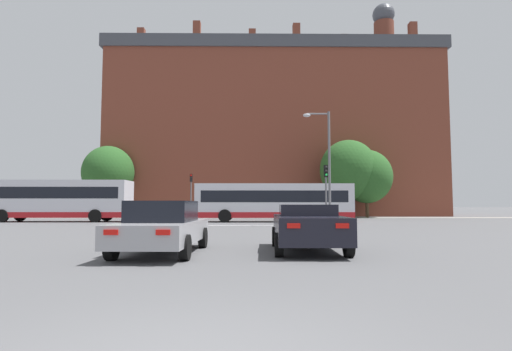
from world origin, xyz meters
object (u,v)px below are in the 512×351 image
(bus_crossing_trailing, at_px, (57,200))
(pedestrian_waiting, at_px, (290,208))
(car_saloon_left, at_px, (163,227))
(bus_crossing_lead, at_px, (274,202))
(traffic_light_near_right, at_px, (326,185))
(traffic_light_far_left, at_px, (191,189))
(street_lamp_junction, at_px, (325,156))
(car_roadster_right, at_px, (308,227))

(bus_crossing_trailing, relative_size, pedestrian_waiting, 6.43)
(car_saloon_left, xyz_separation_m, bus_crossing_lead, (4.27, 20.39, 0.86))
(car_saloon_left, relative_size, traffic_light_near_right, 1.20)
(bus_crossing_lead, relative_size, traffic_light_near_right, 3.09)
(traffic_light_far_left, bearing_deg, street_lamp_junction, -54.22)
(traffic_light_far_left, distance_m, street_lamp_junction, 18.92)
(street_lamp_junction, bearing_deg, traffic_light_far_left, 125.78)
(traffic_light_far_left, xyz_separation_m, street_lamp_junction, (11.03, -15.30, 1.49))
(bus_crossing_lead, distance_m, street_lamp_junction, 7.31)
(car_saloon_left, distance_m, traffic_light_far_left, 30.03)
(car_saloon_left, height_order, street_lamp_junction, street_lamp_junction)
(car_saloon_left, xyz_separation_m, traffic_light_far_left, (-3.74, 29.71, 2.26))
(traffic_light_far_left, xyz_separation_m, pedestrian_waiting, (10.25, 0.16, -1.95))
(pedestrian_waiting, bearing_deg, car_roadster_right, 165.35)
(car_saloon_left, relative_size, street_lamp_junction, 0.64)
(car_saloon_left, xyz_separation_m, bus_crossing_trailing, (-13.09, 20.77, 1.02))
(bus_crossing_trailing, bearing_deg, traffic_light_far_left, -46.30)
(bus_crossing_lead, relative_size, street_lamp_junction, 1.65)
(car_saloon_left, height_order, traffic_light_near_right, traffic_light_near_right)
(bus_crossing_lead, height_order, pedestrian_waiting, bus_crossing_lead)
(traffic_light_far_left, relative_size, traffic_light_near_right, 1.13)
(traffic_light_near_right, distance_m, pedestrian_waiting, 14.98)
(bus_crossing_trailing, distance_m, traffic_light_near_right, 21.35)
(car_saloon_left, xyz_separation_m, traffic_light_near_right, (7.45, 15.01, 1.95))
(bus_crossing_lead, height_order, bus_crossing_trailing, bus_crossing_trailing)
(car_saloon_left, bearing_deg, street_lamp_junction, 64.78)
(bus_crossing_trailing, xyz_separation_m, street_lamp_junction, (20.38, -6.36, 2.74))
(bus_crossing_trailing, relative_size, street_lamp_junction, 1.54)
(car_roadster_right, height_order, traffic_light_near_right, traffic_light_near_right)
(pedestrian_waiting, bearing_deg, traffic_light_far_left, 80.82)
(bus_crossing_trailing, distance_m, traffic_light_far_left, 13.00)
(traffic_light_near_right, relative_size, pedestrian_waiting, 2.22)
(bus_crossing_trailing, height_order, street_lamp_junction, street_lamp_junction)
(bus_crossing_lead, bearing_deg, traffic_light_far_left, 40.68)
(car_roadster_right, xyz_separation_m, street_lamp_junction, (3.13, 13.92, 3.79))
(traffic_light_far_left, bearing_deg, pedestrian_waiting, 0.91)
(car_saloon_left, relative_size, car_roadster_right, 1.10)
(car_roadster_right, bearing_deg, bus_crossing_lead, 91.23)
(car_roadster_right, distance_m, street_lamp_junction, 14.76)
(car_saloon_left, xyz_separation_m, car_roadster_right, (4.16, 0.49, -0.03))
(street_lamp_junction, bearing_deg, bus_crossing_trailing, 162.66)
(bus_crossing_trailing, xyz_separation_m, pedestrian_waiting, (19.60, 9.10, -0.71))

